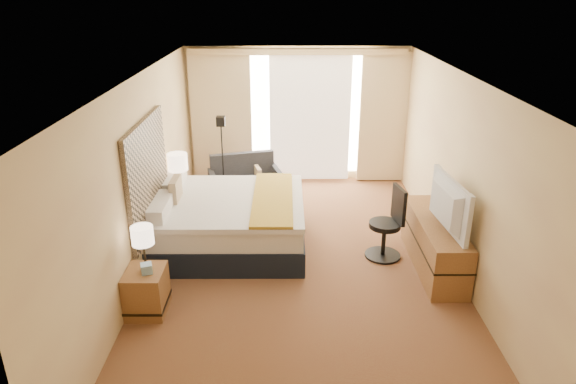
{
  "coord_description": "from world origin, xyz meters",
  "views": [
    {
      "loc": [
        -0.2,
        -6.25,
        3.66
      ],
      "look_at": [
        -0.18,
        0.4,
        0.96
      ],
      "focal_mm": 32.0,
      "sensor_mm": 36.0,
      "label": 1
    }
  ],
  "objects_px": {
    "lamp_left": "(142,236)",
    "desk_chair": "(388,227)",
    "floor_lamp": "(222,143)",
    "nightstand_left": "(146,291)",
    "media_dresser": "(434,244)",
    "loveseat": "(245,184)",
    "television": "(441,204)",
    "bed": "(229,221)",
    "nightstand_right": "(185,206)",
    "lamp_right": "(178,163)"
  },
  "relations": [
    {
      "from": "lamp_left",
      "to": "desk_chair",
      "type": "bearing_deg",
      "value": 22.31
    },
    {
      "from": "floor_lamp",
      "to": "nightstand_left",
      "type": "bearing_deg",
      "value": -99.27
    },
    {
      "from": "media_dresser",
      "to": "floor_lamp",
      "type": "bearing_deg",
      "value": 143.89
    },
    {
      "from": "loveseat",
      "to": "television",
      "type": "relative_size",
      "value": 1.19
    },
    {
      "from": "nightstand_left",
      "to": "lamp_left",
      "type": "distance_m",
      "value": 0.7
    },
    {
      "from": "floor_lamp",
      "to": "television",
      "type": "height_order",
      "value": "floor_lamp"
    },
    {
      "from": "bed",
      "to": "television",
      "type": "height_order",
      "value": "television"
    },
    {
      "from": "nightstand_right",
      "to": "lamp_right",
      "type": "distance_m",
      "value": 0.79
    },
    {
      "from": "loveseat",
      "to": "lamp_left",
      "type": "height_order",
      "value": "lamp_left"
    },
    {
      "from": "nightstand_right",
      "to": "television",
      "type": "xyz_separation_m",
      "value": [
        3.65,
        -1.68,
        0.76
      ]
    },
    {
      "from": "nightstand_right",
      "to": "lamp_right",
      "type": "relative_size",
      "value": 0.84
    },
    {
      "from": "floor_lamp",
      "to": "lamp_right",
      "type": "height_order",
      "value": "floor_lamp"
    },
    {
      "from": "nightstand_left",
      "to": "lamp_left",
      "type": "relative_size",
      "value": 1.01
    },
    {
      "from": "floor_lamp",
      "to": "desk_chair",
      "type": "relative_size",
      "value": 1.49
    },
    {
      "from": "lamp_right",
      "to": "television",
      "type": "relative_size",
      "value": 0.56
    },
    {
      "from": "bed",
      "to": "nightstand_left",
      "type": "bearing_deg",
      "value": -115.37
    },
    {
      "from": "floor_lamp",
      "to": "desk_chair",
      "type": "distance_m",
      "value": 3.32
    },
    {
      "from": "nightstand_left",
      "to": "desk_chair",
      "type": "relative_size",
      "value": 0.52
    },
    {
      "from": "floor_lamp",
      "to": "lamp_left",
      "type": "xyz_separation_m",
      "value": [
        -0.54,
        -3.28,
        -0.14
      ]
    },
    {
      "from": "loveseat",
      "to": "desk_chair",
      "type": "relative_size",
      "value": 1.33
    },
    {
      "from": "media_dresser",
      "to": "lamp_left",
      "type": "bearing_deg",
      "value": -165.09
    },
    {
      "from": "media_dresser",
      "to": "floor_lamp",
      "type": "relative_size",
      "value": 1.15
    },
    {
      "from": "nightstand_left",
      "to": "media_dresser",
      "type": "distance_m",
      "value": 3.85
    },
    {
      "from": "desk_chair",
      "to": "lamp_left",
      "type": "relative_size",
      "value": 1.94
    },
    {
      "from": "lamp_right",
      "to": "nightstand_left",
      "type": "bearing_deg",
      "value": -88.98
    },
    {
      "from": "media_dresser",
      "to": "bed",
      "type": "relative_size",
      "value": 0.82
    },
    {
      "from": "nightstand_left",
      "to": "television",
      "type": "distance_m",
      "value": 3.82
    },
    {
      "from": "nightstand_left",
      "to": "lamp_left",
      "type": "height_order",
      "value": "lamp_left"
    },
    {
      "from": "nightstand_left",
      "to": "desk_chair",
      "type": "distance_m",
      "value": 3.4
    },
    {
      "from": "desk_chair",
      "to": "television",
      "type": "bearing_deg",
      "value": -54.98
    },
    {
      "from": "television",
      "to": "lamp_right",
      "type": "bearing_deg",
      "value": 61.26
    },
    {
      "from": "nightstand_right",
      "to": "television",
      "type": "distance_m",
      "value": 4.09
    },
    {
      "from": "nightstand_right",
      "to": "television",
      "type": "height_order",
      "value": "television"
    },
    {
      "from": "desk_chair",
      "to": "media_dresser",
      "type": "bearing_deg",
      "value": -37.19
    },
    {
      "from": "nightstand_right",
      "to": "bed",
      "type": "bearing_deg",
      "value": -44.52
    },
    {
      "from": "floor_lamp",
      "to": "bed",
      "type": "bearing_deg",
      "value": -80.96
    },
    {
      "from": "nightstand_left",
      "to": "lamp_right",
      "type": "distance_m",
      "value": 2.55
    },
    {
      "from": "nightstand_right",
      "to": "floor_lamp",
      "type": "relative_size",
      "value": 0.35
    },
    {
      "from": "television",
      "to": "bed",
      "type": "bearing_deg",
      "value": 67.53
    },
    {
      "from": "desk_chair",
      "to": "lamp_right",
      "type": "xyz_separation_m",
      "value": [
        -3.16,
        1.09,
        0.59
      ]
    },
    {
      "from": "nightstand_left",
      "to": "nightstand_right",
      "type": "xyz_separation_m",
      "value": [
        0.0,
        2.5,
        0.0
      ]
    },
    {
      "from": "loveseat",
      "to": "lamp_right",
      "type": "relative_size",
      "value": 2.15
    },
    {
      "from": "nightstand_left",
      "to": "floor_lamp",
      "type": "bearing_deg",
      "value": 80.73
    },
    {
      "from": "television",
      "to": "floor_lamp",
      "type": "bearing_deg",
      "value": 45.64
    },
    {
      "from": "bed",
      "to": "television",
      "type": "distance_m",
      "value": 3.05
    },
    {
      "from": "loveseat",
      "to": "desk_chair",
      "type": "distance_m",
      "value": 3.12
    },
    {
      "from": "media_dresser",
      "to": "desk_chair",
      "type": "distance_m",
      "value": 0.67
    },
    {
      "from": "floor_lamp",
      "to": "lamp_left",
      "type": "distance_m",
      "value": 3.33
    },
    {
      "from": "media_dresser",
      "to": "loveseat",
      "type": "xyz_separation_m",
      "value": [
        -2.79,
        2.49,
        -0.09
      ]
    },
    {
      "from": "loveseat",
      "to": "lamp_left",
      "type": "bearing_deg",
      "value": -120.05
    }
  ]
}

